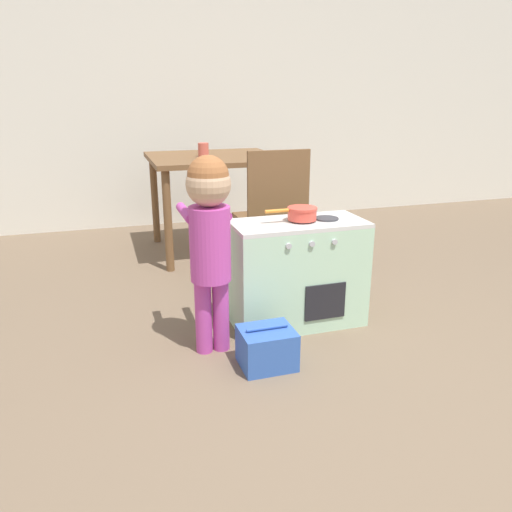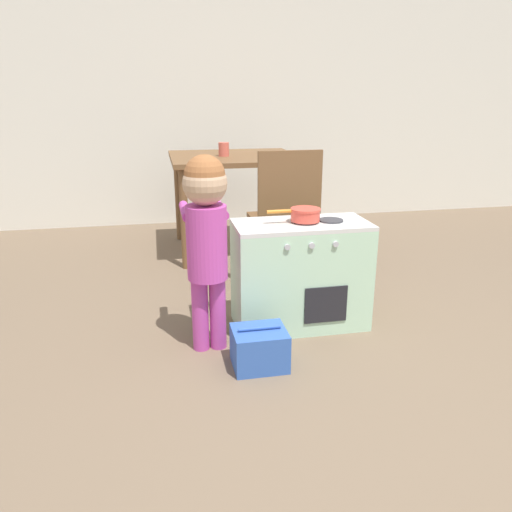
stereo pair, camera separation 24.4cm
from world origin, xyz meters
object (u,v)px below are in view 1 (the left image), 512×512
toy_basket (267,348)px  dining_chair_near (272,214)px  child_figure (209,226)px  play_kitchen (297,273)px  toy_pot (302,213)px  cup_on_table (203,150)px  dining_table (214,170)px

toy_basket → dining_chair_near: bearing=69.6°
child_figure → toy_basket: (0.20, -0.22, -0.53)m
play_kitchen → toy_pot: 0.32m
toy_pot → child_figure: child_figure is taller
toy_pot → toy_basket: 0.72m
play_kitchen → child_figure: bearing=-161.8°
dining_chair_near → child_figure: bearing=-126.3°
dining_chair_near → cup_on_table: dining_chair_near is taller
dining_chair_near → toy_pot: bearing=-95.4°
play_kitchen → dining_table: (-0.12, 1.40, 0.35)m
dining_chair_near → cup_on_table: (-0.27, 0.76, 0.33)m
toy_basket → dining_chair_near: dining_chair_near is taller
cup_on_table → child_figure: bearing=-101.0°
toy_pot → dining_chair_near: (0.06, 0.61, -0.15)m
play_kitchen → toy_basket: (-0.30, -0.38, -0.19)m
toy_basket → cup_on_table: 1.89m
toy_basket → dining_table: bearing=84.2°
dining_chair_near → play_kitchen: bearing=-96.7°
dining_chair_near → toy_basket: bearing=-110.4°
toy_pot → dining_chair_near: 0.63m
play_kitchen → cup_on_table: (-0.20, 1.37, 0.51)m
toy_pot → dining_table: (-0.13, 1.40, 0.03)m
toy_pot → cup_on_table: bearing=98.9°
toy_basket → dining_chair_near: size_ratio=0.28×
toy_pot → child_figure: 0.54m
dining_table → cup_on_table: bearing=-158.3°
cup_on_table → dining_table: bearing=21.7°
child_figure → dining_table: child_figure is taller
toy_basket → dining_table: (0.18, 1.79, 0.54)m
dining_chair_near → cup_on_table: size_ratio=8.69×
child_figure → dining_chair_near: (0.57, 0.78, -0.16)m
play_kitchen → toy_basket: bearing=-127.9°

